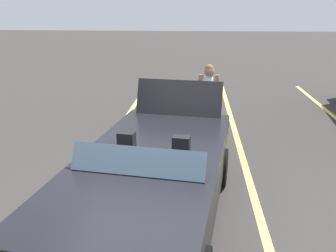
{
  "coord_description": "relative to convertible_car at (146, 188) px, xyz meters",
  "views": [
    {
      "loc": [
        4.2,
        0.57,
        2.73
      ],
      "look_at": [
        -1.8,
        0.09,
        0.75
      ],
      "focal_mm": 38.88,
      "sensor_mm": 36.0,
      "label": 1
    }
  ],
  "objects": [
    {
      "name": "suitcase_medium_bright",
      "position": [
        -4.65,
        0.3,
        -0.28
      ],
      "size": [
        0.44,
        0.31,
        0.62
      ],
      "rotation": [
        0.0,
        0.0,
        1.38
      ],
      "color": "orange",
      "rests_on": "ground_plane"
    },
    {
      "name": "duffel_bag",
      "position": [
        -3.38,
        -0.2,
        -0.43
      ],
      "size": [
        0.69,
        0.44,
        0.34
      ],
      "rotation": [
        0.0,
        0.0,
        6.08
      ],
      "color": "black",
      "rests_on": "ground_plane"
    },
    {
      "name": "suitcase_small_carryon",
      "position": [
        -4.15,
        -0.6,
        -0.34
      ],
      "size": [
        0.39,
        0.34,
        0.89
      ],
      "rotation": [
        0.0,
        0.0,
        5.2
      ],
      "color": "black",
      "rests_on": "ground_plane"
    },
    {
      "name": "ground_plane",
      "position": [
        -0.2,
        0.03,
        -0.59
      ],
      "size": [
        80.0,
        80.0,
        0.0
      ],
      "primitive_type": "plane",
      "color": "#383533"
    },
    {
      "name": "convertible_car",
      "position": [
        0.0,
        0.0,
        0.0
      ],
      "size": [
        4.34,
        2.31,
        1.53
      ],
      "rotation": [
        0.0,
        0.0,
        -0.14
      ],
      "color": "black",
      "rests_on": "ground_plane"
    },
    {
      "name": "suitcase_large_black",
      "position": [
        -3.84,
        0.43,
        -0.22
      ],
      "size": [
        0.52,
        0.37,
        0.96
      ],
      "rotation": [
        0.0,
        0.0,
        4.55
      ],
      "color": "black",
      "rests_on": "ground_plane"
    },
    {
      "name": "lot_line_near",
      "position": [
        -0.2,
        -1.2,
        -0.59
      ],
      "size": [
        18.0,
        0.12,
        0.01
      ],
      "primitive_type": "cube",
      "color": "#EAE066",
      "rests_on": "ground_plane"
    },
    {
      "name": "lot_line_mid",
      "position": [
        -0.2,
        1.5,
        -0.59
      ],
      "size": [
        18.0,
        0.12,
        0.01
      ],
      "primitive_type": "cube",
      "color": "#EAE066",
      "rests_on": "ground_plane"
    },
    {
      "name": "traveler_person",
      "position": [
        -3.23,
        0.84,
        0.34
      ],
      "size": [
        0.23,
        0.6,
        1.65
      ],
      "rotation": [
        0.0,
        0.0,
        -0.02
      ],
      "color": "#1E2338",
      "rests_on": "ground_plane"
    }
  ]
}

